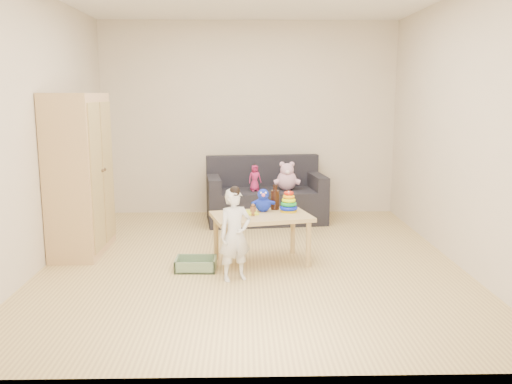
{
  "coord_description": "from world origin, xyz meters",
  "views": [
    {
      "loc": [
        -0.08,
        -5.18,
        1.64
      ],
      "look_at": [
        0.05,
        0.25,
        0.65
      ],
      "focal_mm": 38.0,
      "sensor_mm": 36.0,
      "label": 1
    }
  ],
  "objects_px": {
    "wardrobe": "(79,174)",
    "play_table": "(261,239)",
    "sofa": "(266,206)",
    "toddler": "(235,236)"
  },
  "relations": [
    {
      "from": "sofa",
      "to": "toddler",
      "type": "relative_size",
      "value": 1.86
    },
    {
      "from": "play_table",
      "to": "toddler",
      "type": "distance_m",
      "value": 0.56
    },
    {
      "from": "sofa",
      "to": "play_table",
      "type": "xyz_separation_m",
      "value": [
        -0.12,
        -1.76,
        0.03
      ]
    },
    {
      "from": "sofa",
      "to": "play_table",
      "type": "bearing_deg",
      "value": -100.25
    },
    {
      "from": "wardrobe",
      "to": "play_table",
      "type": "xyz_separation_m",
      "value": [
        1.85,
        -0.42,
        -0.58
      ]
    },
    {
      "from": "toddler",
      "to": "wardrobe",
      "type": "bearing_deg",
      "value": 127.2
    },
    {
      "from": "sofa",
      "to": "play_table",
      "type": "height_order",
      "value": "play_table"
    },
    {
      "from": "wardrobe",
      "to": "sofa",
      "type": "distance_m",
      "value": 2.46
    },
    {
      "from": "sofa",
      "to": "play_table",
      "type": "relative_size",
      "value": 1.62
    },
    {
      "from": "wardrobe",
      "to": "toddler",
      "type": "height_order",
      "value": "wardrobe"
    }
  ]
}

